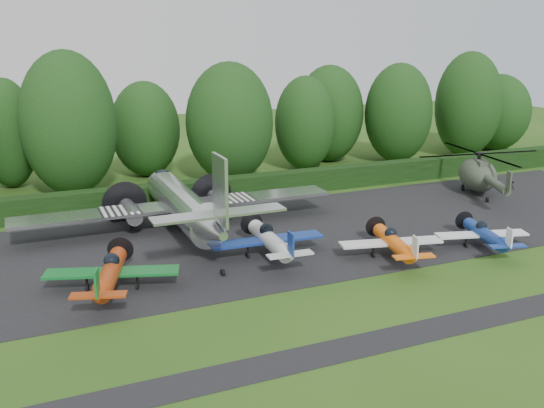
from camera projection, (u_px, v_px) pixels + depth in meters
name	position (u px, v px, depth m)	size (l,w,h in m)	color
ground	(342.00, 290.00, 34.72)	(160.00, 160.00, 0.00)	#264914
apron	(273.00, 238.00, 43.56)	(70.00, 18.00, 0.01)	black
taxiway_verge	(403.00, 336.00, 29.42)	(70.00, 2.00, 0.00)	black
hedgerow	(224.00, 200.00, 53.29)	(90.00, 1.60, 2.00)	black
transport_plane	(184.00, 205.00, 43.92)	(24.00, 18.40, 7.69)	silver
light_plane_red	(110.00, 272.00, 34.06)	(7.58, 7.97, 2.91)	#A2340F
light_plane_white	(270.00, 240.00, 39.46)	(7.60, 8.00, 2.92)	silver
light_plane_orange	(393.00, 242.00, 39.35)	(6.82, 7.18, 2.62)	orange
light_plane_blue	(485.00, 234.00, 41.17)	(6.37, 6.70, 2.45)	navy
helicopter	(478.00, 172.00, 54.91)	(11.80, 13.82, 3.80)	#384333
sign_board	(479.00, 163.00, 62.89)	(3.17, 0.12, 1.78)	#3F3326
tree_1	(472.00, 104.00, 76.19)	(6.73, 6.73, 11.11)	black
tree_3	(69.00, 124.00, 53.51)	(8.40, 8.40, 12.89)	black
tree_4	(145.00, 129.00, 61.15)	(6.92, 6.92, 9.64)	black
tree_5	(329.00, 114.00, 68.21)	(7.69, 7.69, 10.83)	black
tree_6	(468.00, 105.00, 70.77)	(7.65, 7.65, 12.22)	black
tree_7	(230.00, 123.00, 58.65)	(8.50, 8.50, 11.64)	black
tree_9	(8.00, 134.00, 56.45)	(5.32, 5.32, 10.31)	black
tree_10	(305.00, 123.00, 64.15)	(6.48, 6.48, 9.95)	black
tree_11	(398.00, 113.00, 67.75)	(7.49, 7.49, 11.07)	black
tree_12	(497.00, 112.00, 75.08)	(7.97, 7.97, 9.39)	black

